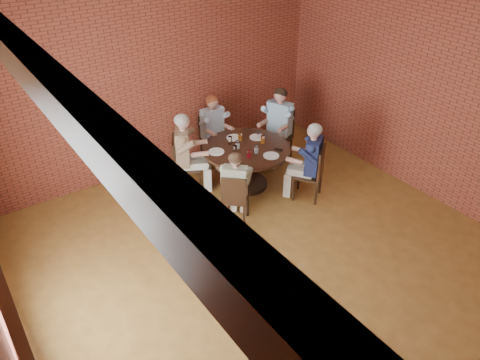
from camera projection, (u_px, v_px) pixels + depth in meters
floor at (278, 270)px, 6.39m from camera, size 7.00×7.00×0.00m
ceiling at (293, 13)px, 4.58m from camera, size 7.00×7.00×0.00m
wall_back at (152, 78)px, 7.91m from camera, size 7.00×0.00×7.00m
wall_right at (450, 101)px, 7.06m from camera, size 0.00×7.00×7.00m
ceiling_beam at (39, 75)px, 3.46m from camera, size 0.22×6.90×0.26m
dining_table at (246, 159)px, 7.93m from camera, size 1.48×1.48×0.75m
chair_a at (280, 132)px, 8.80m from camera, size 0.60×0.60×0.97m
diner_a at (278, 125)px, 8.64m from camera, size 0.86×0.79×1.40m
chair_b at (212, 137)px, 8.68m from camera, size 0.43×0.43×0.93m
diner_b at (214, 131)px, 8.54m from camera, size 0.53×0.65×1.32m
chair_c at (182, 162)px, 7.84m from camera, size 0.62×0.62×0.97m
diner_c at (187, 153)px, 7.75m from camera, size 0.88×0.82×1.39m
chair_d at (235, 198)px, 7.02m from camera, size 0.53×0.53×0.88m
diner_d at (236, 188)px, 7.01m from camera, size 0.73×0.73×1.23m
chair_e at (314, 171)px, 7.61m from camera, size 0.60×0.60×0.94m
diner_e at (309, 162)px, 7.55m from camera, size 0.82×0.85×1.35m
plate_a at (257, 137)px, 8.10m from camera, size 0.26×0.26×0.01m
plate_b at (234, 138)px, 8.09m from camera, size 0.26×0.26×0.01m
plate_c at (216, 152)px, 7.66m from camera, size 0.26×0.26×0.01m
plate_d at (271, 156)px, 7.55m from camera, size 0.26×0.26×0.01m
glass_a at (259, 135)px, 8.03m from camera, size 0.07×0.07×0.14m
glass_b at (240, 136)px, 7.99m from camera, size 0.07×0.07×0.14m
glass_c at (230, 140)px, 7.87m from camera, size 0.07×0.07×0.14m
glass_d at (238, 145)px, 7.74m from camera, size 0.07×0.07×0.14m
glass_e at (235, 150)px, 7.60m from camera, size 0.07×0.07×0.14m
glass_f at (249, 154)px, 7.46m from camera, size 0.07×0.07×0.14m
glass_g at (256, 149)px, 7.60m from camera, size 0.07×0.07×0.14m
glass_h at (263, 140)px, 7.89m from camera, size 0.07×0.07×0.14m
smartphone at (278, 150)px, 7.73m from camera, size 0.12×0.15×0.01m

